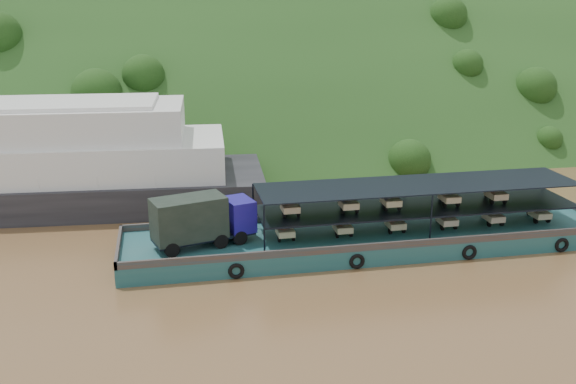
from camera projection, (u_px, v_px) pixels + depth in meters
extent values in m
plane|color=brown|center=(323.00, 244.00, 46.67)|extent=(160.00, 160.00, 0.00)
cube|color=#1C3B15|center=(253.00, 140.00, 80.44)|extent=(140.00, 39.60, 39.60)
cube|color=#164B4F|center=(369.00, 239.00, 45.94)|extent=(35.00, 7.00, 1.20)
cube|color=#592D19|center=(356.00, 213.00, 48.88)|extent=(35.00, 0.20, 0.50)
cube|color=#592D19|center=(386.00, 246.00, 42.50)|extent=(35.00, 0.20, 0.50)
cube|color=#592D19|center=(119.00, 246.00, 42.45)|extent=(0.20, 7.00, 0.50)
torus|color=black|center=(236.00, 271.00, 40.76)|extent=(1.06, 0.26, 1.06)
torus|color=black|center=(357.00, 261.00, 42.25)|extent=(1.06, 0.26, 1.06)
torus|color=black|center=(469.00, 252.00, 43.74)|extent=(1.06, 0.26, 1.06)
torus|color=black|center=(562.00, 245.00, 45.04)|extent=(1.06, 0.26, 1.06)
cylinder|color=black|center=(172.00, 250.00, 41.16)|extent=(1.05, 0.61, 0.99)
cylinder|color=black|center=(162.00, 239.00, 42.92)|extent=(1.05, 0.61, 0.99)
cylinder|color=black|center=(221.00, 241.00, 42.63)|extent=(1.05, 0.61, 0.99)
cylinder|color=black|center=(210.00, 231.00, 44.40)|extent=(1.05, 0.61, 0.99)
cylinder|color=black|center=(240.00, 238.00, 43.24)|extent=(1.05, 0.61, 0.99)
cylinder|color=black|center=(228.00, 228.00, 45.01)|extent=(1.05, 0.61, 0.99)
cube|color=black|center=(204.00, 236.00, 43.12)|extent=(7.08, 3.96, 0.20)
cube|color=navy|center=(239.00, 214.00, 43.92)|extent=(2.28, 2.75, 2.18)
cube|color=black|center=(250.00, 207.00, 44.17)|extent=(0.60, 1.92, 0.89)
cube|color=black|center=(189.00, 218.00, 42.27)|extent=(5.23, 3.60, 2.77)
cube|color=black|center=(417.00, 207.00, 45.93)|extent=(23.00, 5.00, 0.12)
cube|color=black|center=(418.00, 185.00, 45.45)|extent=(23.00, 5.00, 0.08)
cylinder|color=black|center=(264.00, 229.00, 41.45)|extent=(0.12, 0.12, 3.30)
cylinder|color=black|center=(253.00, 206.00, 46.14)|extent=(0.12, 0.12, 3.30)
cylinder|color=black|center=(431.00, 218.00, 43.58)|extent=(0.12, 0.12, 3.30)
cylinder|color=black|center=(404.00, 196.00, 48.27)|extent=(0.12, 0.12, 3.30)
cylinder|color=black|center=(543.00, 188.00, 50.41)|extent=(0.12, 0.12, 3.30)
cylinder|color=black|center=(281.00, 229.00, 45.51)|extent=(0.12, 0.52, 0.52)
cylinder|color=black|center=(279.00, 238.00, 43.73)|extent=(0.14, 0.52, 0.52)
cylinder|color=black|center=(293.00, 237.00, 43.92)|extent=(0.14, 0.52, 0.52)
cube|color=beige|center=(285.00, 232.00, 44.06)|extent=(1.15, 1.50, 0.44)
cube|color=red|center=(282.00, 224.00, 45.08)|extent=(0.55, 0.80, 0.80)
cube|color=red|center=(283.00, 218.00, 44.75)|extent=(0.50, 0.10, 0.10)
cylinder|color=black|center=(337.00, 225.00, 46.28)|extent=(0.12, 0.52, 0.52)
cylinder|color=black|center=(337.00, 234.00, 44.50)|extent=(0.14, 0.52, 0.52)
cylinder|color=black|center=(351.00, 233.00, 44.68)|extent=(0.14, 0.52, 0.52)
cube|color=beige|center=(343.00, 228.00, 44.82)|extent=(1.15, 1.50, 0.44)
cube|color=#AC260B|center=(338.00, 220.00, 45.84)|extent=(0.55, 0.80, 0.80)
cube|color=#AC260B|center=(339.00, 214.00, 45.51)|extent=(0.50, 0.10, 0.10)
cylinder|color=black|center=(388.00, 222.00, 47.00)|extent=(0.12, 0.52, 0.52)
cylinder|color=black|center=(390.00, 231.00, 45.22)|extent=(0.14, 0.52, 0.52)
cylinder|color=black|center=(404.00, 230.00, 45.40)|extent=(0.14, 0.52, 0.52)
cube|color=beige|center=(395.00, 224.00, 45.54)|extent=(1.15, 1.50, 0.44)
cube|color=red|center=(390.00, 216.00, 46.57)|extent=(0.55, 0.80, 0.80)
cube|color=red|center=(391.00, 211.00, 46.23)|extent=(0.50, 0.10, 0.10)
cylinder|color=black|center=(438.00, 218.00, 47.73)|extent=(0.12, 0.52, 0.52)
cylinder|color=black|center=(442.00, 227.00, 45.95)|extent=(0.14, 0.52, 0.52)
cylinder|color=black|center=(455.00, 226.00, 46.13)|extent=(0.14, 0.52, 0.52)
cube|color=beige|center=(447.00, 220.00, 46.27)|extent=(1.15, 1.50, 0.44)
cube|color=red|center=(441.00, 213.00, 47.30)|extent=(0.55, 0.80, 0.80)
cube|color=red|center=(442.00, 207.00, 46.96)|extent=(0.50, 0.10, 0.10)
cylinder|color=black|center=(484.00, 215.00, 48.41)|extent=(0.12, 0.52, 0.52)
cylinder|color=black|center=(489.00, 223.00, 46.63)|extent=(0.14, 0.52, 0.52)
cylinder|color=black|center=(502.00, 223.00, 46.81)|extent=(0.14, 0.52, 0.52)
cube|color=beige|center=(493.00, 217.00, 46.95)|extent=(1.15, 1.50, 0.44)
cube|color=red|center=(486.00, 210.00, 47.97)|extent=(0.55, 0.80, 0.80)
cube|color=red|center=(488.00, 204.00, 47.64)|extent=(0.50, 0.10, 0.10)
cylinder|color=black|center=(529.00, 212.00, 49.10)|extent=(0.12, 0.52, 0.52)
cylinder|color=black|center=(536.00, 220.00, 47.32)|extent=(0.14, 0.52, 0.52)
cylinder|color=black|center=(548.00, 219.00, 47.51)|extent=(0.14, 0.52, 0.52)
cube|color=beige|center=(540.00, 214.00, 47.64)|extent=(1.15, 1.50, 0.44)
cube|color=red|center=(532.00, 207.00, 48.67)|extent=(0.55, 0.80, 0.80)
cube|color=red|center=(534.00, 201.00, 48.34)|extent=(0.50, 0.10, 0.10)
cylinder|color=black|center=(286.00, 206.00, 45.08)|extent=(0.12, 0.52, 0.52)
cylinder|color=black|center=(284.00, 214.00, 43.29)|extent=(0.14, 0.52, 0.52)
cylinder|color=black|center=(298.00, 213.00, 43.48)|extent=(0.14, 0.52, 0.52)
cube|color=#C5B38B|center=(290.00, 208.00, 43.62)|extent=(1.15, 1.50, 0.44)
cube|color=red|center=(287.00, 200.00, 44.64)|extent=(0.55, 0.80, 0.80)
cube|color=red|center=(287.00, 194.00, 44.31)|extent=(0.50, 0.10, 0.10)
cylinder|color=black|center=(343.00, 202.00, 45.84)|extent=(0.12, 0.52, 0.52)
cylinder|color=black|center=(343.00, 211.00, 44.06)|extent=(0.14, 0.52, 0.52)
cylinder|color=black|center=(357.00, 210.00, 44.25)|extent=(0.14, 0.52, 0.52)
cube|color=beige|center=(349.00, 204.00, 44.38)|extent=(1.15, 1.50, 0.44)
cube|color=#1A2F9C|center=(344.00, 197.00, 45.41)|extent=(0.55, 0.80, 0.80)
cube|color=#1A2F9C|center=(345.00, 191.00, 45.08)|extent=(0.50, 0.10, 0.10)
cylinder|color=black|center=(384.00, 200.00, 46.42)|extent=(0.12, 0.52, 0.52)
cylinder|color=black|center=(386.00, 208.00, 44.64)|extent=(0.14, 0.52, 0.52)
cylinder|color=black|center=(399.00, 207.00, 44.82)|extent=(0.14, 0.52, 0.52)
cube|color=beige|center=(391.00, 201.00, 44.96)|extent=(1.15, 1.50, 0.44)
cube|color=navy|center=(385.00, 194.00, 45.98)|extent=(0.55, 0.80, 0.80)
cube|color=navy|center=(387.00, 188.00, 45.65)|extent=(0.50, 0.10, 0.10)
cylinder|color=black|center=(441.00, 196.00, 47.24)|extent=(0.12, 0.52, 0.52)
cylinder|color=black|center=(445.00, 204.00, 45.45)|extent=(0.14, 0.52, 0.52)
cylinder|color=black|center=(458.00, 203.00, 45.64)|extent=(0.14, 0.52, 0.52)
cube|color=beige|center=(449.00, 198.00, 45.78)|extent=(1.15, 1.50, 0.44)
cube|color=#C7C08C|center=(443.00, 191.00, 46.80)|extent=(0.55, 0.80, 0.80)
cube|color=#C7C08C|center=(444.00, 185.00, 46.47)|extent=(0.50, 0.10, 0.10)
cylinder|color=black|center=(486.00, 193.00, 47.91)|extent=(0.12, 0.52, 0.52)
cylinder|color=black|center=(492.00, 201.00, 46.13)|extent=(0.14, 0.52, 0.52)
cylinder|color=black|center=(505.00, 200.00, 46.32)|extent=(0.14, 0.52, 0.52)
cube|color=#C3B08A|center=(496.00, 195.00, 46.45)|extent=(1.15, 1.50, 0.44)
cube|color=#BB0C0F|center=(489.00, 188.00, 47.48)|extent=(0.55, 0.80, 0.80)
cube|color=#BB0C0F|center=(491.00, 182.00, 47.15)|extent=(0.50, 0.10, 0.10)
cube|color=black|center=(1.00, 192.00, 54.55)|extent=(45.14, 14.19, 2.67)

